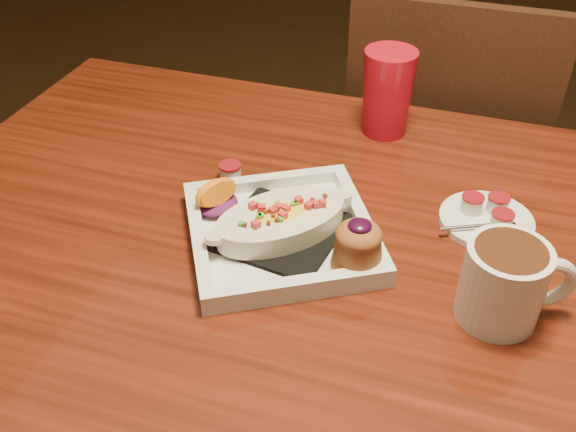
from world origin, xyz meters
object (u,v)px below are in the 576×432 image
(chair_far, at_px, (439,169))
(table, at_px, (394,318))
(coffee_mug, at_px, (506,281))
(red_tumbler, at_px, (387,93))
(saucer, at_px, (487,217))
(plate, at_px, (289,229))

(chair_far, bearing_deg, table, 90.00)
(coffee_mug, distance_m, red_tumbler, 0.45)
(chair_far, height_order, saucer, chair_far)
(plate, bearing_deg, saucer, -2.92)
(coffee_mug, bearing_deg, red_tumbler, 98.97)
(coffee_mug, relative_size, red_tumbler, 0.92)
(plate, xyz_separation_m, saucer, (0.25, 0.13, -0.02))
(table, bearing_deg, plate, 179.54)
(table, relative_size, plate, 4.47)
(plate, distance_m, red_tumbler, 0.35)
(chair_far, distance_m, red_tumbler, 0.44)
(red_tumbler, bearing_deg, coffee_mug, -60.71)
(coffee_mug, height_order, red_tumbler, red_tumbler)
(coffee_mug, xyz_separation_m, red_tumbler, (-0.22, 0.39, 0.02))
(coffee_mug, bearing_deg, saucer, 78.40)
(table, xyz_separation_m, chair_far, (-0.00, 0.63, -0.15))
(plate, bearing_deg, chair_far, 45.90)
(chair_far, relative_size, saucer, 6.95)
(plate, bearing_deg, table, -30.52)
(table, distance_m, saucer, 0.20)
(coffee_mug, relative_size, saucer, 1.01)
(saucer, bearing_deg, plate, -152.86)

